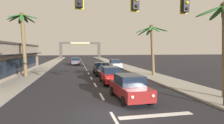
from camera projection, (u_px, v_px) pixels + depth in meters
ground_plane at (112, 114)px, 9.37m from camera, size 220.00×220.00×0.00m
sidewalk_right at (133, 69)px, 30.47m from camera, size 3.20×110.00×0.14m
sidewalk_left at (36, 72)px, 27.35m from camera, size 3.20×110.00×0.14m
lane_markings at (90, 71)px, 29.05m from camera, size 4.28×88.90×0.01m
traffic_signal_mast at (168, 14)px, 9.31m from camera, size 11.24×0.41×7.35m
sedan_lead_at_stop_bar at (130, 87)px, 12.16m from camera, size 2.09×4.51×1.68m
sedan_third_in_queue at (111, 75)px, 18.17m from camera, size 2.00×4.47×1.68m
sedan_fifth_in_queue at (101, 69)px, 24.17m from camera, size 1.97×4.46×1.68m
sedan_oncoming_far at (75, 61)px, 40.54m from camera, size 2.08×4.50×1.68m
sedan_parked_nearest_kerb at (115, 64)px, 32.32m from camera, size 2.07×4.50×1.68m
palm_left_second at (23, 33)px, 21.69m from camera, size 3.53×3.38×7.86m
palm_right_second at (152, 39)px, 22.88m from camera, size 4.24×4.10×6.58m
town_gateway_arch at (80, 48)px, 66.67m from camera, size 14.94×0.90×6.30m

